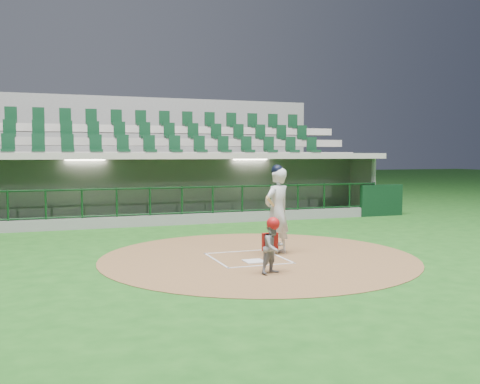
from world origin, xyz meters
The scene contains 8 objects.
ground centered at (0.00, 0.00, 0.00)m, with size 120.00×120.00×0.00m, color #194E16.
dirt_circle centered at (0.30, -0.20, 0.01)m, with size 7.20×7.20×0.01m, color brown.
home_plate centered at (0.00, -0.70, 0.02)m, with size 0.43×0.43×0.02m, color silver.
batter_box_chalk centered at (0.00, -0.30, 0.02)m, with size 1.55×1.80×0.01m.
dugout_structure centered at (0.11, 7.83, 0.96)m, with size 16.40×3.70×3.00m.
seating_deck centered at (0.00, 10.91, 1.42)m, with size 17.00×6.72×5.15m.
batter centered at (0.83, -0.03, 1.05)m, with size 0.98×1.02×2.10m.
catcher centered at (-0.07, -1.90, 0.57)m, with size 0.62×0.56×1.12m.
Camera 1 is at (-4.19, -11.44, 2.34)m, focal length 40.00 mm.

